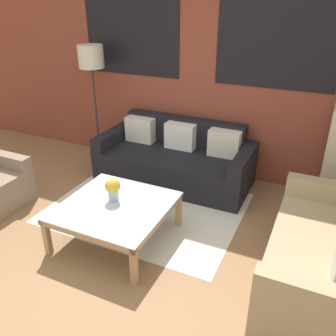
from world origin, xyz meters
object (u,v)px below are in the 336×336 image
coffee_table (115,209)px  floor_lamp (91,63)px  flower_vase (113,188)px  couch_dark (175,160)px  settee_vintage (326,256)px

coffee_table → floor_lamp: bearing=129.7°
flower_vase → coffee_table: bearing=-48.7°
couch_dark → settee_vintage: (1.92, -1.25, 0.02)m
floor_lamp → flower_vase: (1.23, -1.48, -0.88)m
settee_vintage → coffee_table: 1.94m
settee_vintage → coffee_table: size_ratio=1.60×
couch_dark → coffee_table: bearing=-90.4°
coffee_table → couch_dark: bearing=89.6°
couch_dark → coffee_table: 1.44m
couch_dark → flower_vase: 1.39m
floor_lamp → settee_vintage: bearing=-23.0°
coffee_table → settee_vintage: bearing=5.5°
coffee_table → floor_lamp: 2.29m
floor_lamp → flower_vase: size_ratio=6.91×
floor_lamp → flower_vase: bearing=-50.4°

